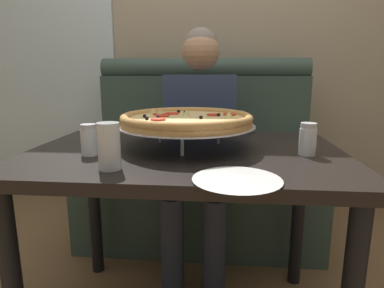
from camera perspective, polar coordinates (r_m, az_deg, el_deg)
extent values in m
cube|color=tan|center=(2.64, 2.58, 20.36)|extent=(6.00, 0.12, 2.80)
cube|color=white|center=(2.92, -24.57, 18.54)|extent=(1.10, 0.02, 2.80)
cube|color=#384C42|center=(2.08, 1.27, -10.29)|extent=(1.43, 0.60, 0.46)
cube|color=#384C42|center=(2.33, 2.03, 3.83)|extent=(1.43, 0.18, 0.65)
cylinder|color=#384C42|center=(2.31, 2.10, 13.07)|extent=(1.43, 0.14, 0.14)
cube|color=black|center=(1.22, -1.16, -1.89)|extent=(1.16, 0.80, 0.04)
cylinder|color=black|center=(1.77, -16.70, -10.62)|extent=(0.06, 0.06, 0.71)
cylinder|color=black|center=(1.69, 18.07, -11.84)|extent=(0.06, 0.06, 0.71)
cube|color=#2D3342|center=(1.74, 0.95, -4.17)|extent=(0.34, 0.40, 0.15)
cylinder|color=#2D3342|center=(1.64, -3.45, -16.85)|extent=(0.11, 0.11, 0.46)
cylinder|color=#2D3342|center=(1.62, 3.86, -17.16)|extent=(0.11, 0.11, 0.46)
cube|color=#38476B|center=(1.91, 1.49, 3.61)|extent=(0.40, 0.22, 0.56)
cylinder|color=#38476B|center=(1.72, -6.70, 4.22)|extent=(0.08, 0.28, 0.08)
cylinder|color=#38476B|center=(1.68, 8.82, 3.99)|extent=(0.08, 0.28, 0.08)
sphere|color=tan|center=(1.87, 1.52, 15.86)|extent=(0.21, 0.21, 0.21)
sphere|color=gray|center=(1.89, 1.54, 16.90)|extent=(0.19, 0.19, 0.19)
cylinder|color=silver|center=(1.12, -1.61, 0.00)|extent=(0.01, 0.01, 0.08)
cylinder|color=silver|center=(1.33, -5.57, 1.96)|extent=(0.01, 0.01, 0.08)
cylinder|color=silver|center=(1.31, 4.62, 1.79)|extent=(0.01, 0.01, 0.08)
torus|color=silver|center=(1.24, -0.85, 2.91)|extent=(0.28, 0.28, 0.01)
cylinder|color=silver|center=(1.24, -0.85, 3.28)|extent=(0.52, 0.52, 0.00)
cylinder|color=tan|center=(1.24, -0.85, 3.78)|extent=(0.50, 0.50, 0.02)
torus|color=tan|center=(1.24, -0.86, 4.65)|extent=(0.50, 0.50, 0.03)
cylinder|color=#E5C17A|center=(1.24, -0.86, 4.42)|extent=(0.44, 0.44, 0.01)
cylinder|color=red|center=(1.27, -5.12, 4.96)|extent=(0.05, 0.05, 0.01)
cylinder|color=red|center=(1.30, 3.78, 5.14)|extent=(0.05, 0.05, 0.01)
cylinder|color=red|center=(1.32, -5.61, 5.21)|extent=(0.06, 0.06, 0.01)
cylinder|color=red|center=(1.35, -3.52, 5.37)|extent=(0.06, 0.06, 0.01)
cylinder|color=red|center=(1.32, 6.55, 5.16)|extent=(0.05, 0.05, 0.01)
cylinder|color=red|center=(1.17, -5.96, 4.31)|extent=(0.05, 0.05, 0.01)
sphere|color=black|center=(1.20, 1.58, 4.70)|extent=(0.01, 0.01, 0.01)
sphere|color=black|center=(1.36, -1.18, 5.58)|extent=(0.01, 0.01, 0.01)
sphere|color=black|center=(1.19, -7.90, 4.48)|extent=(0.01, 0.01, 0.01)
sphere|color=black|center=(1.25, -8.29, 4.88)|extent=(0.01, 0.01, 0.01)
sphere|color=black|center=(1.28, 4.70, 5.13)|extent=(0.01, 0.01, 0.01)
sphere|color=black|center=(1.39, -2.37, 5.73)|extent=(0.01, 0.01, 0.01)
sphere|color=black|center=(1.21, -6.02, 4.67)|extent=(0.01, 0.01, 0.01)
cone|color=#CCC675|center=(1.31, -5.58, 5.57)|extent=(0.04, 0.04, 0.02)
cone|color=#CCC675|center=(1.35, -6.85, 5.72)|extent=(0.04, 0.04, 0.02)
cone|color=#CCC675|center=(1.29, -1.01, 5.48)|extent=(0.04, 0.04, 0.02)
cone|color=#CCC675|center=(1.24, 6.46, 5.12)|extent=(0.04, 0.04, 0.02)
cylinder|color=white|center=(1.18, -17.56, 0.23)|extent=(0.06, 0.06, 0.09)
cylinder|color=silver|center=(1.18, -17.52, -0.45)|extent=(0.05, 0.05, 0.06)
cylinder|color=silver|center=(1.17, -17.73, 2.84)|extent=(0.05, 0.05, 0.02)
cylinder|color=white|center=(1.20, 19.57, 0.36)|extent=(0.06, 0.06, 0.09)
cylinder|color=#A82D19|center=(1.20, 19.49, -0.63)|extent=(0.05, 0.05, 0.05)
cylinder|color=silver|center=(1.19, 19.76, 3.02)|extent=(0.05, 0.05, 0.02)
cylinder|color=white|center=(0.87, 7.87, -6.28)|extent=(0.17, 0.17, 0.01)
cone|color=white|center=(0.87, 7.89, -5.71)|extent=(0.24, 0.24, 0.01)
cylinder|color=silver|center=(0.98, -14.32, -0.38)|extent=(0.07, 0.07, 0.14)
cylinder|color=white|center=(0.99, -14.26, -1.43)|extent=(0.06, 0.06, 0.10)
cylinder|color=black|center=(3.44, -14.82, -1.73)|extent=(0.02, 0.02, 0.44)
cylinder|color=black|center=(3.64, -17.39, -1.11)|extent=(0.02, 0.02, 0.44)
cylinder|color=black|center=(3.29, -18.34, -2.58)|extent=(0.02, 0.02, 0.44)
cylinder|color=black|center=(3.50, -20.82, -1.89)|extent=(0.02, 0.02, 0.44)
cylinder|color=black|center=(3.42, -18.09, 1.90)|extent=(0.40, 0.40, 0.02)
cube|color=black|center=(3.30, -20.59, 4.93)|extent=(0.29, 0.19, 0.42)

